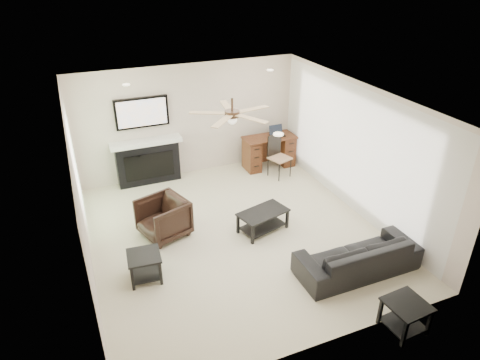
{
  "coord_description": "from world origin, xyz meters",
  "views": [
    {
      "loc": [
        -2.38,
        -5.98,
        4.5
      ],
      "look_at": [
        0.08,
        -0.02,
        1.09
      ],
      "focal_mm": 32.0,
      "sensor_mm": 36.0,
      "label": 1
    }
  ],
  "objects": [
    {
      "name": "laptop",
      "position": [
        1.98,
        2.26,
        0.88
      ],
      "size": [
        0.33,
        0.24,
        0.23
      ],
      "primitive_type": "cube",
      "color": "black",
      "rests_on": "desk"
    },
    {
      "name": "end_table_left",
      "position": [
        -1.75,
        -0.6,
        0.23
      ],
      "size": [
        0.54,
        0.54,
        0.45
      ],
      "primitive_type": "cube",
      "rotation": [
        0.0,
        0.0,
        -0.09
      ],
      "color": "black",
      "rests_on": "ground"
    },
    {
      "name": "room_shell",
      "position": [
        0.19,
        0.08,
        1.68
      ],
      "size": [
        5.5,
        5.54,
        2.52
      ],
      "color": "beige",
      "rests_on": "ground"
    },
    {
      "name": "armchair",
      "position": [
        -1.2,
        0.45,
        0.36
      ],
      "size": [
        0.99,
        0.97,
        0.71
      ],
      "primitive_type": "imported",
      "rotation": [
        0.0,
        0.0,
        -1.25
      ],
      "color": "black",
      "rests_on": "ground"
    },
    {
      "name": "sofa",
      "position": [
        1.4,
        -1.7,
        0.29
      ],
      "size": [
        1.97,
        0.77,
        0.58
      ],
      "primitive_type": "imported",
      "rotation": [
        0.0,
        0.0,
        3.14
      ],
      "color": "black",
      "rests_on": "ground"
    },
    {
      "name": "desk",
      "position": [
        1.78,
        2.28,
        0.38
      ],
      "size": [
        1.22,
        0.56,
        0.76
      ],
      "primitive_type": "cube",
      "color": "#36170D",
      "rests_on": "ground"
    },
    {
      "name": "coffee_table",
      "position": [
        0.5,
        -0.1,
        0.2
      ],
      "size": [
        1.0,
        0.72,
        0.4
      ],
      "primitive_type": "cube",
      "rotation": [
        0.0,
        0.0,
        0.26
      ],
      "color": "black",
      "rests_on": "ground"
    },
    {
      "name": "desk_chair",
      "position": [
        1.78,
        1.73,
        0.48
      ],
      "size": [
        0.53,
        0.55,
        0.97
      ],
      "primitive_type": "cube",
      "rotation": [
        0.0,
        0.0,
        0.31
      ],
      "color": "black",
      "rests_on": "ground"
    },
    {
      "name": "fireplace_unit",
      "position": [
        -1.01,
        2.58,
        0.95
      ],
      "size": [
        1.52,
        0.34,
        1.91
      ],
      "primitive_type": "cube",
      "color": "black",
      "rests_on": "ground"
    },
    {
      "name": "end_table_near",
      "position": [
        1.25,
        -2.95,
        0.23
      ],
      "size": [
        0.55,
        0.55,
        0.45
      ],
      "primitive_type": "cube",
      "rotation": [
        0.0,
        0.0,
        0.06
      ],
      "color": "black",
      "rests_on": "ground"
    }
  ]
}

